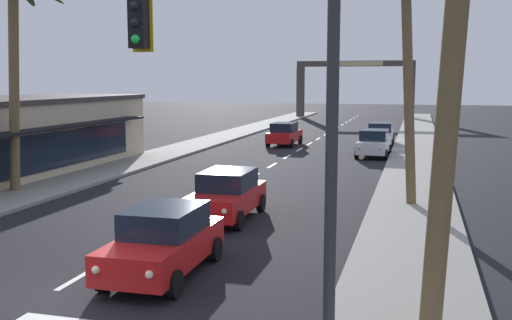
% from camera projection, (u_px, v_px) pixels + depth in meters
% --- Properties ---
extents(ground_plane, '(220.00, 220.00, 0.00)m').
position_uv_depth(ground_plane, '(31.00, 305.00, 12.80)').
color(ground_plane, black).
extents(sidewalk_right, '(3.20, 110.00, 0.14)m').
position_uv_depth(sidewalk_right, '(415.00, 175.00, 29.89)').
color(sidewalk_right, gray).
rests_on(sidewalk_right, ground).
extents(sidewalk_left, '(3.20, 110.00, 0.14)m').
position_uv_depth(sidewalk_left, '(131.00, 164.00, 33.94)').
color(sidewalk_left, gray).
rests_on(sidewalk_left, ground).
extents(lane_markings, '(4.28, 89.64, 0.01)m').
position_uv_depth(lane_markings, '(275.00, 168.00, 32.50)').
color(lane_markings, silver).
rests_on(lane_markings, ground).
extents(traffic_signal_mast, '(10.97, 0.41, 7.40)m').
position_uv_depth(traffic_signal_mast, '(150.00, 58.00, 11.12)').
color(traffic_signal_mast, '#2D2D33').
rests_on(traffic_signal_mast, ground).
extents(sedan_lead_at_stop_bar, '(1.99, 4.47, 1.68)m').
position_uv_depth(sedan_lead_at_stop_bar, '(164.00, 241.00, 14.72)').
color(sedan_lead_at_stop_bar, red).
rests_on(sedan_lead_at_stop_bar, ground).
extents(sedan_third_in_queue, '(1.96, 4.45, 1.68)m').
position_uv_depth(sedan_third_in_queue, '(227.00, 194.00, 20.68)').
color(sedan_third_in_queue, red).
rests_on(sedan_third_in_queue, ground).
extents(sedan_oncoming_far, '(2.04, 4.49, 1.68)m').
position_uv_depth(sedan_oncoming_far, '(284.00, 134.00, 43.80)').
color(sedan_oncoming_far, red).
rests_on(sedan_oncoming_far, ground).
extents(sedan_parked_nearest_kerb, '(2.00, 4.47, 1.68)m').
position_uv_depth(sedan_parked_nearest_kerb, '(380.00, 134.00, 43.68)').
color(sedan_parked_nearest_kerb, silver).
rests_on(sedan_parked_nearest_kerb, ground).
extents(sedan_parked_mid_kerb, '(2.06, 4.50, 1.68)m').
position_uv_depth(sedan_parked_mid_kerb, '(374.00, 143.00, 37.51)').
color(sedan_parked_mid_kerb, silver).
rests_on(sedan_parked_mid_kerb, ground).
extents(palm_left_second, '(4.57, 4.15, 9.32)m').
position_uv_depth(palm_left_second, '(14.00, 43.00, 24.51)').
color(palm_left_second, brown).
rests_on(palm_left_second, ground).
extents(palm_right_nearest, '(3.86, 3.84, 8.89)m').
position_uv_depth(palm_right_nearest, '(456.00, 25.00, 10.60)').
color(palm_right_nearest, brown).
rests_on(palm_right_nearest, ground).
extents(palm_right_second, '(3.68, 3.72, 9.40)m').
position_uv_depth(palm_right_second, '(407.00, 28.00, 21.94)').
color(palm_right_second, brown).
rests_on(palm_right_second, ground).
extents(town_gateway_arch, '(14.65, 0.90, 7.13)m').
position_uv_depth(town_gateway_arch, '(355.00, 81.00, 74.73)').
color(town_gateway_arch, '#423D38').
rests_on(town_gateway_arch, ground).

